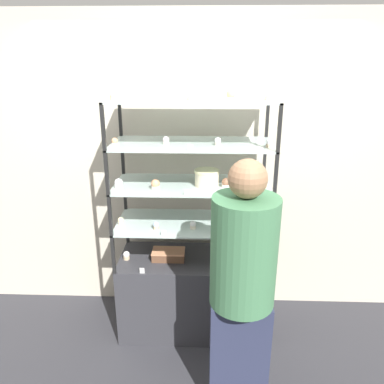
# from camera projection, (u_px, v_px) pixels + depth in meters

# --- Properties ---
(ground_plane) EXTENTS (20.00, 20.00, 0.00)m
(ground_plane) POSITION_uv_depth(u_px,v_px,m) (192.00, 325.00, 3.31)
(ground_plane) COLOR #2D2D33
(back_wall) EXTENTS (8.00, 0.05, 2.60)m
(back_wall) POSITION_uv_depth(u_px,v_px,m) (194.00, 171.00, 3.27)
(back_wall) COLOR beige
(back_wall) RESTS_ON ground_plane
(display_base) EXTENTS (1.19, 0.54, 0.68)m
(display_base) POSITION_uv_depth(u_px,v_px,m) (192.00, 292.00, 3.20)
(display_base) COLOR #333338
(display_base) RESTS_ON ground_plane
(display_riser_lower) EXTENTS (1.19, 0.54, 0.32)m
(display_riser_lower) POSITION_uv_depth(u_px,v_px,m) (192.00, 224.00, 2.98)
(display_riser_lower) COLOR black
(display_riser_lower) RESTS_ON display_base
(display_riser_middle) EXTENTS (1.19, 0.54, 0.32)m
(display_riser_middle) POSITION_uv_depth(u_px,v_px,m) (192.00, 187.00, 2.88)
(display_riser_middle) COLOR black
(display_riser_middle) RESTS_ON display_riser_lower
(display_riser_upper) EXTENTS (1.19, 0.54, 0.32)m
(display_riser_upper) POSITION_uv_depth(u_px,v_px,m) (192.00, 146.00, 2.77)
(display_riser_upper) COLOR black
(display_riser_upper) RESTS_ON display_riser_middle
(display_riser_top) EXTENTS (1.19, 0.54, 0.32)m
(display_riser_top) POSITION_uv_depth(u_px,v_px,m) (192.00, 102.00, 2.66)
(display_riser_top) COLOR black
(display_riser_top) RESTS_ON display_riser_upper
(layer_cake_centerpiece) EXTENTS (0.19, 0.19, 0.12)m
(layer_cake_centerpiece) POSITION_uv_depth(u_px,v_px,m) (207.00, 178.00, 2.82)
(layer_cake_centerpiece) COLOR beige
(layer_cake_centerpiece) RESTS_ON display_riser_middle
(sheet_cake_frosted) EXTENTS (0.26, 0.16, 0.07)m
(sheet_cake_frosted) POSITION_uv_depth(u_px,v_px,m) (169.00, 255.00, 3.06)
(sheet_cake_frosted) COLOR brown
(sheet_cake_frosted) RESTS_ON display_base
(cupcake_0) EXTENTS (0.05, 0.05, 0.07)m
(cupcake_0) POSITION_uv_depth(u_px,v_px,m) (126.00, 255.00, 3.05)
(cupcake_0) COLOR #CCB28C
(cupcake_0) RESTS_ON display_base
(cupcake_1) EXTENTS (0.05, 0.05, 0.07)m
(cupcake_1) POSITION_uv_depth(u_px,v_px,m) (261.00, 262.00, 2.95)
(cupcake_1) COLOR #CCB28C
(cupcake_1) RESTS_ON display_base
(price_tag_0) EXTENTS (0.04, 0.00, 0.04)m
(price_tag_0) POSITION_uv_depth(u_px,v_px,m) (142.00, 271.00, 2.85)
(price_tag_0) COLOR white
(price_tag_0) RESTS_ON display_base
(cupcake_2) EXTENTS (0.05, 0.05, 0.06)m
(cupcake_2) POSITION_uv_depth(u_px,v_px,m) (121.00, 221.00, 2.92)
(cupcake_2) COLOR beige
(cupcake_2) RESTS_ON display_riser_lower
(cupcake_3) EXTENTS (0.05, 0.05, 0.06)m
(cupcake_3) POSITION_uv_depth(u_px,v_px,m) (156.00, 225.00, 2.85)
(cupcake_3) COLOR #CCB28C
(cupcake_3) RESTS_ON display_riser_lower
(cupcake_4) EXTENTS (0.05, 0.05, 0.06)m
(cupcake_4) POSITION_uv_depth(u_px,v_px,m) (193.00, 225.00, 2.85)
(cupcake_4) COLOR beige
(cupcake_4) RESTS_ON display_riser_lower
(cupcake_5) EXTENTS (0.05, 0.05, 0.06)m
(cupcake_5) POSITION_uv_depth(u_px,v_px,m) (227.00, 227.00, 2.82)
(cupcake_5) COLOR white
(cupcake_5) RESTS_ON display_riser_lower
(cupcake_6) EXTENTS (0.05, 0.05, 0.06)m
(cupcake_6) POSITION_uv_depth(u_px,v_px,m) (261.00, 225.00, 2.85)
(cupcake_6) COLOR beige
(cupcake_6) RESTS_ON display_riser_lower
(price_tag_1) EXTENTS (0.04, 0.00, 0.04)m
(price_tag_1) POSITION_uv_depth(u_px,v_px,m) (164.00, 233.00, 2.74)
(price_tag_1) COLOR white
(price_tag_1) RESTS_ON display_riser_lower
(cupcake_7) EXTENTS (0.06, 0.06, 0.07)m
(cupcake_7) POSITION_uv_depth(u_px,v_px,m) (119.00, 184.00, 2.77)
(cupcake_7) COLOR white
(cupcake_7) RESTS_ON display_riser_middle
(cupcake_8) EXTENTS (0.06, 0.06, 0.07)m
(cupcake_8) POSITION_uv_depth(u_px,v_px,m) (155.00, 185.00, 2.75)
(cupcake_8) COLOR beige
(cupcake_8) RESTS_ON display_riser_middle
(cupcake_9) EXTENTS (0.06, 0.06, 0.07)m
(cupcake_9) POSITION_uv_depth(u_px,v_px,m) (226.00, 183.00, 2.78)
(cupcake_9) COLOR white
(cupcake_9) RESTS_ON display_riser_middle
(cupcake_10) EXTENTS (0.06, 0.06, 0.07)m
(cupcake_10) POSITION_uv_depth(u_px,v_px,m) (263.00, 183.00, 2.78)
(cupcake_10) COLOR #CCB28C
(cupcake_10) RESTS_ON display_riser_middle
(price_tag_2) EXTENTS (0.04, 0.00, 0.04)m
(price_tag_2) POSITION_uv_depth(u_px,v_px,m) (187.00, 192.00, 2.63)
(price_tag_2) COLOR white
(price_tag_2) RESTS_ON display_riser_middle
(cupcake_11) EXTENTS (0.05, 0.05, 0.06)m
(cupcake_11) POSITION_uv_depth(u_px,v_px,m) (115.00, 142.00, 2.67)
(cupcake_11) COLOR white
(cupcake_11) RESTS_ON display_riser_upper
(cupcake_12) EXTENTS (0.05, 0.05, 0.06)m
(cupcake_12) POSITION_uv_depth(u_px,v_px,m) (166.00, 141.00, 2.71)
(cupcake_12) COLOR white
(cupcake_12) RESTS_ON display_riser_upper
(cupcake_13) EXTENTS (0.05, 0.05, 0.06)m
(cupcake_13) POSITION_uv_depth(u_px,v_px,m) (218.00, 142.00, 2.68)
(cupcake_13) COLOR beige
(cupcake_13) RESTS_ON display_riser_upper
(cupcake_14) EXTENTS (0.05, 0.05, 0.06)m
(cupcake_14) POSITION_uv_depth(u_px,v_px,m) (269.00, 143.00, 2.63)
(cupcake_14) COLOR #CCB28C
(cupcake_14) RESTS_ON display_riser_upper
(price_tag_3) EXTENTS (0.04, 0.00, 0.04)m
(price_tag_3) POSITION_uv_depth(u_px,v_px,m) (191.00, 148.00, 2.52)
(price_tag_3) COLOR white
(price_tag_3) RESTS_ON display_riser_upper
(cupcake_15) EXTENTS (0.06, 0.06, 0.07)m
(cupcake_15) POSITION_uv_depth(u_px,v_px,m) (114.00, 95.00, 2.56)
(cupcake_15) COLOR #CCB28C
(cupcake_15) RESTS_ON display_riser_top
(cupcake_16) EXTENTS (0.06, 0.06, 0.07)m
(cupcake_16) POSITION_uv_depth(u_px,v_px,m) (155.00, 95.00, 2.58)
(cupcake_16) COLOR white
(cupcake_16) RESTS_ON display_riser_top
(cupcake_17) EXTENTS (0.06, 0.06, 0.07)m
(cupcake_17) POSITION_uv_depth(u_px,v_px,m) (191.00, 95.00, 2.54)
(cupcake_17) COLOR #CCB28C
(cupcake_17) RESTS_ON display_riser_top
(cupcake_18) EXTENTS (0.06, 0.06, 0.07)m
(cupcake_18) POSITION_uv_depth(u_px,v_px,m) (231.00, 96.00, 2.51)
(cupcake_18) COLOR white
(cupcake_18) RESTS_ON display_riser_top
(cupcake_19) EXTENTS (0.06, 0.06, 0.07)m
(cupcake_19) POSITION_uv_depth(u_px,v_px,m) (269.00, 95.00, 2.57)
(cupcake_19) COLOR #CCB28C
(cupcake_19) RESTS_ON display_riser_top
(price_tag_4) EXTENTS (0.04, 0.00, 0.04)m
(price_tag_4) POSITION_uv_depth(u_px,v_px,m) (211.00, 99.00, 2.41)
(price_tag_4) COLOR white
(price_tag_4) RESTS_ON display_riser_top
(customer_figure) EXTENTS (0.40, 0.40, 1.71)m
(customer_figure) POSITION_uv_depth(u_px,v_px,m) (242.00, 285.00, 2.29)
(customer_figure) COLOR #282D47
(customer_figure) RESTS_ON ground_plane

